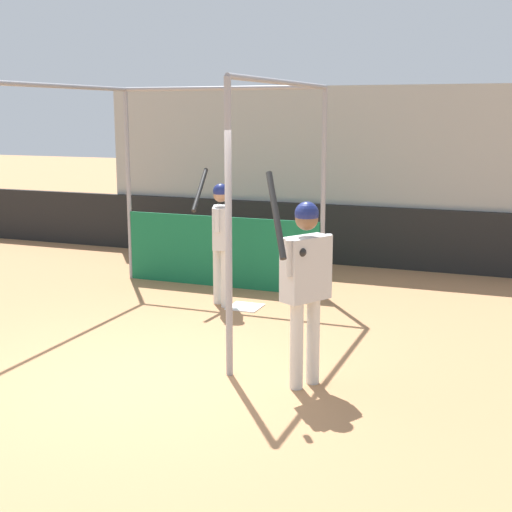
{
  "coord_description": "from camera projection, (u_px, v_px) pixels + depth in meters",
  "views": [
    {
      "loc": [
        3.58,
        -5.98,
        2.68
      ],
      "look_at": [
        0.64,
        1.66,
        1.01
      ],
      "focal_mm": 50.0,
      "sensor_mm": 36.0,
      "label": 1
    }
  ],
  "objects": [
    {
      "name": "bleacher_section",
      "position": [
        343.0,
        167.0,
        14.45
      ],
      "size": [
        8.15,
        4.0,
        3.14
      ],
      "color": "#9E9E99",
      "rests_on": "ground"
    },
    {
      "name": "batting_cage",
      "position": [
        200.0,
        209.0,
        10.15
      ],
      "size": [
        3.29,
        3.52,
        3.04
      ],
      "color": "gray",
      "rests_on": "ground"
    },
    {
      "name": "player_batter",
      "position": [
        220.0,
        233.0,
        9.82
      ],
      "size": [
        0.66,
        0.78,
        1.88
      ],
      "rotation": [
        0.0,
        0.0,
        1.93
      ],
      "color": "silver",
      "rests_on": "ground"
    },
    {
      "name": "player_waiting",
      "position": [
        305.0,
        275.0,
        6.85
      ],
      "size": [
        0.6,
        0.84,
        2.13
      ],
      "rotation": [
        0.0,
        0.0,
        -2.09
      ],
      "color": "silver",
      "rests_on": "ground"
    },
    {
      "name": "ground_plane",
      "position": [
        139.0,
        379.0,
        7.26
      ],
      "size": [
        60.0,
        60.0,
        0.0
      ],
      "primitive_type": "plane",
      "color": "#A8754C"
    },
    {
      "name": "outfield_wall",
      "position": [
        313.0,
        233.0,
        12.77
      ],
      "size": [
        24.0,
        0.12,
        1.06
      ],
      "color": "black",
      "rests_on": "ground"
    },
    {
      "name": "home_plate",
      "position": [
        245.0,
        307.0,
        9.9
      ],
      "size": [
        0.44,
        0.44,
        0.02
      ],
      "color": "white",
      "rests_on": "ground"
    }
  ]
}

